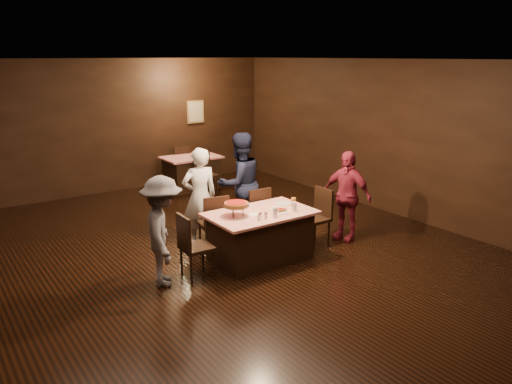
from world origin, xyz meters
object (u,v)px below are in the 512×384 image
chair_end_right (315,218)px  glass_amber (293,202)px  diner_red_shirt (346,196)px  diner_navy_hoodie (240,184)px  back_table (192,173)px  plate_empty (283,203)px  glass_front_right (294,207)px  chair_far_right (254,214)px  glass_front_left (275,212)px  main_table (260,236)px  diner_grey_knit (163,231)px  chair_back_near (206,175)px  chair_back_far (180,164)px  pizza_stand (236,204)px  chair_end_left (197,246)px  diner_white_jacket (200,196)px  chair_far_left (213,222)px

chair_end_right → glass_amber: size_ratio=6.79×
glass_amber → diner_red_shirt: bearing=-1.7°
chair_end_right → diner_navy_hoodie: size_ratio=0.53×
back_table → diner_navy_hoodie: diner_navy_hoodie is taller
plate_empty → glass_front_right: glass_front_right is taller
chair_far_right → plate_empty: size_ratio=3.80×
chair_far_right → glass_front_left: size_ratio=6.79×
main_table → back_table: bearing=75.4°
main_table → diner_grey_knit: size_ratio=1.05×
main_table → chair_back_near: (1.15, 3.71, 0.09)m
glass_front_right → chair_back_far: bearing=82.4°
chair_end_right → pizza_stand: (-1.50, 0.05, 0.48)m
back_table → glass_front_left: (-1.10, -4.71, 0.46)m
chair_end_left → glass_amber: 1.74m
glass_amber → plate_empty: bearing=104.0°
back_table → diner_white_jacket: (-1.56, -3.26, 0.43)m
chair_back_far → diner_red_shirt: size_ratio=0.62×
main_table → diner_grey_knit: (-1.56, 0.09, 0.38)m
diner_white_jacket → back_table: bearing=-106.5°
diner_red_shirt → chair_far_right: bearing=-138.4°
chair_far_right → glass_front_left: (-0.35, -1.05, 0.37)m
glass_front_right → glass_front_left: bearing=-172.9°
chair_back_far → diner_grey_knit: bearing=65.8°
chair_far_right → chair_end_left: (-1.50, -0.75, 0.00)m
glass_front_left → plate_empty: bearing=42.0°
back_table → glass_front_left: size_ratio=9.29×
chair_end_right → glass_amber: 0.62m
chair_end_right → diner_red_shirt: (0.62, -0.08, 0.29)m
main_table → diner_navy_hoodie: diner_navy_hoodie is taller
chair_end_left → plate_empty: size_ratio=3.80×
main_table → pizza_stand: bearing=172.9°
plate_empty → glass_front_left: glass_front_left is taller
chair_end_right → diner_grey_knit: diner_grey_knit is taller
back_table → chair_back_near: chair_back_near is taller
chair_back_near → diner_red_shirt: bearing=-83.0°
chair_far_left → diner_white_jacket: bearing=-78.1°
chair_back_near → pizza_stand: pizza_stand is taller
chair_far_left → diner_grey_knit: diner_grey_knit is taller
diner_navy_hoodie → glass_amber: diner_navy_hoodie is taller
chair_end_left → diner_red_shirt: 2.84m
chair_far_left → diner_navy_hoodie: size_ratio=0.53×
chair_back_near → plate_empty: (-0.60, -3.56, 0.30)m
chair_back_far → glass_amber: (-0.55, -5.06, 0.37)m
main_table → chair_end_left: chair_end_left is taller
diner_white_jacket → glass_amber: size_ratio=11.65×
diner_navy_hoodie → glass_amber: size_ratio=12.79×
diner_red_shirt → diner_navy_hoodie: bearing=-151.7°
diner_grey_knit → chair_far_right: bearing=-48.7°
back_table → diner_white_jacket: diner_white_jacket is taller
chair_end_right → diner_grey_knit: bearing=-92.5°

